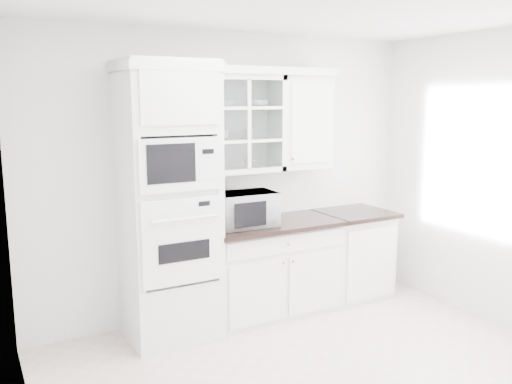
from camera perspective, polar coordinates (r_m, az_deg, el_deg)
room_shell at (r=4.07m, az=5.45°, el=5.45°), size 4.00×3.50×2.70m
oven_column at (r=4.69m, az=-9.16°, el=-1.18°), size 0.76×0.68×2.40m
base_cabinet_run at (r=5.33m, az=1.55°, el=-7.91°), size 1.32×0.67×0.92m
extra_base_cabinet at (r=5.87m, az=10.08°, el=-6.36°), size 0.72×0.67×0.92m
upper_cabinet_glass at (r=5.08m, az=-1.62°, el=7.17°), size 0.80×0.33×0.90m
upper_cabinet_solid at (r=5.41m, az=4.81°, el=7.31°), size 0.55×0.33×0.90m
crown_molding at (r=5.01m, az=-2.61°, el=12.68°), size 2.14×0.38×0.07m
countertop_microwave at (r=5.01m, az=-1.15°, el=-1.78°), size 0.57×0.48×0.32m
bowl_a at (r=4.99m, az=-3.58°, el=9.28°), size 0.28×0.28×0.06m
bowl_b at (r=5.16m, az=0.25°, el=9.32°), size 0.21×0.21×0.06m
cup_a at (r=5.00m, az=-3.57°, el=6.07°), size 0.14×0.14×0.10m
cup_b at (r=5.10m, az=-0.81°, el=6.16°), size 0.13×0.13×0.10m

